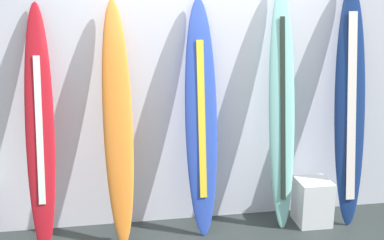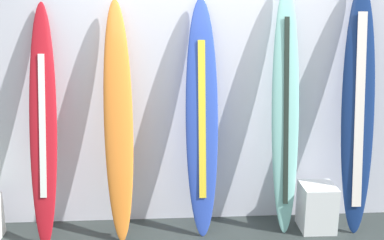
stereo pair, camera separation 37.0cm
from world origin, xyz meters
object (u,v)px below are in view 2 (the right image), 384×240
surfboard_sunset (119,125)px  surfboard_navy (358,112)px  surfboard_seafoam (285,114)px  surfboard_crimson (43,129)px  surfboard_cobalt (202,120)px  display_block_left (317,207)px

surfboard_sunset → surfboard_navy: 2.03m
surfboard_seafoam → surfboard_crimson: bearing=-178.3°
surfboard_crimson → surfboard_sunset: surfboard_sunset is taller
surfboard_sunset → surfboard_cobalt: 0.69m
surfboard_seafoam → surfboard_navy: 0.62m
surfboard_cobalt → surfboard_crimson: bearing=-177.6°
surfboard_cobalt → surfboard_navy: 1.33m
surfboard_crimson → surfboard_navy: size_ratio=0.92×
display_block_left → surfboard_navy: bearing=9.0°
surfboard_navy → display_block_left: (-0.31, -0.05, -0.85)m
surfboard_crimson → display_block_left: surfboard_crimson is taller
surfboard_sunset → display_block_left: size_ratio=4.82×
surfboard_crimson → surfboard_navy: (2.63, 0.04, 0.09)m
surfboard_cobalt → surfboard_seafoam: size_ratio=0.95×
surfboard_navy → surfboard_seafoam: bearing=178.1°
surfboard_crimson → surfboard_seafoam: (2.01, 0.06, 0.08)m
surfboard_crimson → surfboard_cobalt: surfboard_cobalt is taller
surfboard_cobalt → surfboard_seafoam: 0.71m
surfboard_navy → display_block_left: 0.90m
surfboard_sunset → surfboard_cobalt: bearing=2.9°
surfboard_cobalt → surfboard_navy: (1.33, -0.02, 0.05)m
surfboard_sunset → surfboard_seafoam: 1.40m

